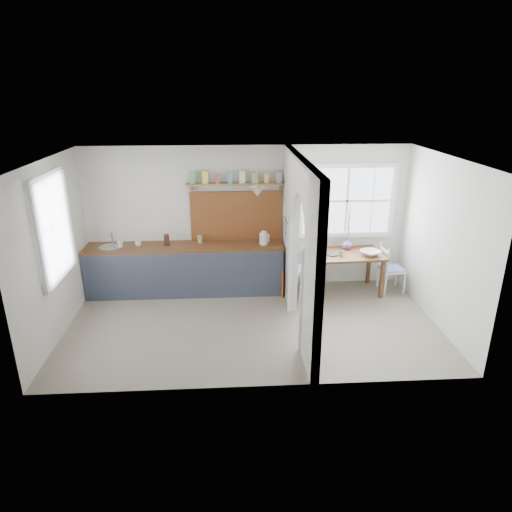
{
  "coord_description": "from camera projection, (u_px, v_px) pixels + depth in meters",
  "views": [
    {
      "loc": [
        -0.34,
        -6.4,
        3.53
      ],
      "look_at": [
        0.07,
        0.36,
        1.02
      ],
      "focal_mm": 32.0,
      "sensor_mm": 36.0,
      "label": 1
    }
  ],
  "objects": [
    {
      "name": "knife_block",
      "position": [
        167.0,
        240.0,
        8.07
      ],
      "size": [
        0.11,
        0.14,
        0.19
      ],
      "primitive_type": "cube",
      "rotation": [
        0.0,
        0.0,
        0.22
      ],
      "color": "#41261D",
      "rests_on": "counter"
    },
    {
      "name": "backsplash",
      "position": [
        236.0,
        216.0,
        8.23
      ],
      "size": [
        1.65,
        0.03,
        0.9
      ],
      "primitive_type": "cube",
      "color": "brown",
      "rests_on": "walls"
    },
    {
      "name": "dining_table",
      "position": [
        347.0,
        272.0,
        8.28
      ],
      "size": [
        1.24,
        0.86,
        0.75
      ],
      "primitive_type": null,
      "rotation": [
        0.0,
        0.0,
        0.06
      ],
      "color": "brown",
      "rests_on": "floor"
    },
    {
      "name": "counter",
      "position": [
        186.0,
        268.0,
        8.25
      ],
      "size": [
        3.5,
        0.6,
        0.9
      ],
      "color": "brown",
      "rests_on": "floor"
    },
    {
      "name": "jar",
      "position": [
        200.0,
        239.0,
        8.19
      ],
      "size": [
        0.11,
        0.11,
        0.14
      ],
      "primitive_type": "cylinder",
      "rotation": [
        0.0,
        0.0,
        0.3
      ],
      "color": "tan",
      "rests_on": "counter"
    },
    {
      "name": "ceiling",
      "position": [
        252.0,
        159.0,
        6.33
      ],
      "size": [
        5.8,
        3.2,
        0.01
      ],
      "primitive_type": "cube",
      "color": "silver",
      "rests_on": "walls"
    },
    {
      "name": "partition",
      "position": [
        299.0,
        235.0,
        6.82
      ],
      "size": [
        0.12,
        3.2,
        2.6
      ],
      "color": "silver",
      "rests_on": "floor"
    },
    {
      "name": "kitchen_window",
      "position": [
        52.0,
        228.0,
        6.49
      ],
      "size": [
        0.1,
        1.16,
        1.5
      ],
      "primitive_type": null,
      "color": "white",
      "rests_on": "walls"
    },
    {
      "name": "mug_b",
      "position": [
        138.0,
        244.0,
        8.03
      ],
      "size": [
        0.13,
        0.13,
        0.09
      ],
      "primitive_type": "imported",
      "rotation": [
        0.0,
        0.0,
        -0.15
      ],
      "color": "silver",
      "rests_on": "counter"
    },
    {
      "name": "vase",
      "position": [
        347.0,
        244.0,
        8.34
      ],
      "size": [
        0.23,
        0.23,
        0.19
      ],
      "primitive_type": "imported",
      "rotation": [
        0.0,
        0.0,
        0.28
      ],
      "color": "slate",
      "rests_on": "dining_table"
    },
    {
      "name": "pendant_lamp",
      "position": [
        258.0,
        192.0,
        7.66
      ],
      "size": [
        0.26,
        0.26,
        0.16
      ],
      "primitive_type": "cone",
      "color": "#EDE1C7",
      "rests_on": "ceiling"
    },
    {
      "name": "kettle",
      "position": [
        264.0,
        238.0,
        8.1
      ],
      "size": [
        0.25,
        0.23,
        0.24
      ],
      "primitive_type": null,
      "rotation": [
        0.0,
        0.0,
        -0.4
      ],
      "color": "white",
      "rests_on": "counter"
    },
    {
      "name": "towel_magenta",
      "position": [
        282.0,
        283.0,
        8.07
      ],
      "size": [
        0.02,
        0.03,
        0.49
      ],
      "primitive_type": "cube",
      "color": "#D72C56",
      "rests_on": "counter"
    },
    {
      "name": "chair_right",
      "position": [
        392.0,
        268.0,
        8.3
      ],
      "size": [
        0.42,
        0.42,
        0.87
      ],
      "primitive_type": null,
      "rotation": [
        0.0,
        0.0,
        1.64
      ],
      "color": "white",
      "rests_on": "floor"
    },
    {
      "name": "shelf",
      "position": [
        236.0,
        181.0,
        7.92
      ],
      "size": [
        1.75,
        0.2,
        0.21
      ],
      "color": "olive",
      "rests_on": "walls"
    },
    {
      "name": "nook_window",
      "position": [
        347.0,
        201.0,
        8.24
      ],
      "size": [
        1.76,
        0.1,
        1.3
      ],
      "primitive_type": null,
      "color": "white",
      "rests_on": "walls"
    },
    {
      "name": "plate",
      "position": [
        332.0,
        254.0,
        8.06
      ],
      "size": [
        0.24,
        0.24,
        0.02
      ],
      "primitive_type": "cylinder",
      "rotation": [
        0.0,
        0.0,
        0.25
      ],
      "color": "black",
      "rests_on": "dining_table"
    },
    {
      "name": "towel_orange",
      "position": [
        282.0,
        285.0,
        8.05
      ],
      "size": [
        0.02,
        0.03,
        0.5
      ],
      "primitive_type": "cube",
      "color": "#DE5D04",
      "rests_on": "counter"
    },
    {
      "name": "utensil_rail",
      "position": [
        286.0,
        220.0,
        7.61
      ],
      "size": [
        0.02,
        0.5,
        0.02
      ],
      "primitive_type": "cylinder",
      "rotation": [
        1.57,
        0.0,
        0.0
      ],
      "color": "#B8BABC",
      "rests_on": "partition"
    },
    {
      "name": "bowl",
      "position": [
        371.0,
        253.0,
        8.04
      ],
      "size": [
        0.44,
        0.44,
        0.08
      ],
      "primitive_type": "imported",
      "rotation": [
        0.0,
        0.0,
        0.42
      ],
      "color": "silver",
      "rests_on": "dining_table"
    },
    {
      "name": "walls",
      "position": [
        252.0,
        247.0,
        6.78
      ],
      "size": [
        5.81,
        3.21,
        2.6
      ],
      "color": "silver",
      "rests_on": "floor"
    },
    {
      "name": "table_cup",
      "position": [
        341.0,
        253.0,
        8.03
      ],
      "size": [
        0.1,
        0.1,
        0.09
      ],
      "primitive_type": "imported",
      "rotation": [
        0.0,
        0.0,
        0.09
      ],
      "color": "#60A468",
      "rests_on": "dining_table"
    },
    {
      "name": "sink",
      "position": [
        110.0,
        247.0,
        8.0
      ],
      "size": [
        0.4,
        0.4,
        0.02
      ],
      "primitive_type": "cylinder",
      "color": "#B8BABC",
      "rests_on": "counter"
    },
    {
      "name": "floor",
      "position": [
        253.0,
        324.0,
        7.23
      ],
      "size": [
        5.8,
        3.2,
        0.01
      ],
      "primitive_type": "cube",
      "color": "slate",
      "rests_on": "ground"
    },
    {
      "name": "chair_left",
      "position": [
        303.0,
        269.0,
        8.13
      ],
      "size": [
        0.46,
        0.46,
        0.98
      ],
      "primitive_type": null,
      "rotation": [
        0.0,
        0.0,
        -1.59
      ],
      "color": "white",
      "rests_on": "floor"
    },
    {
      "name": "mug_a",
      "position": [
        120.0,
        244.0,
        7.98
      ],
      "size": [
        0.14,
        0.14,
        0.1
      ],
      "primitive_type": "imported",
      "rotation": [
        0.0,
        0.0,
        -0.35
      ],
      "color": "white",
      "rests_on": "counter"
    }
  ]
}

